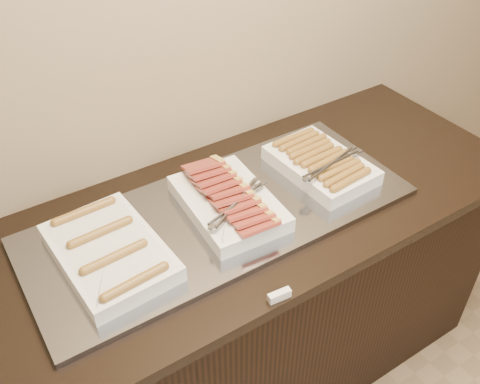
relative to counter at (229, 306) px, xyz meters
The scene contains 6 objects.
counter is the anchor object (origin of this frame).
warming_tray 0.46m from the counter, behind, with size 1.20×0.50×0.02m, color gray.
dish_left 0.63m from the counter, behind, with size 0.28×0.41×0.07m.
dish_center 0.50m from the counter, 48.75° to the right, with size 0.28×0.40×0.10m.
dish_right 0.62m from the counter, ahead, with size 0.27×0.36×0.08m.
label_holder 0.59m from the counter, 99.90° to the right, with size 0.06×0.02×0.03m, color white.
Camera 1 is at (-0.65, 1.06, 2.01)m, focal length 40.00 mm.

